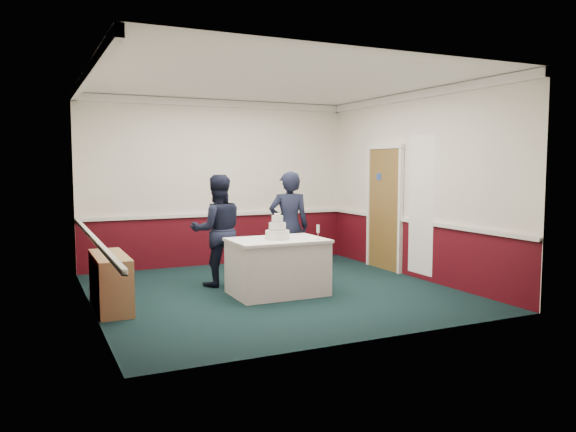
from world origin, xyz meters
name	(u,v)px	position (x,y,z in m)	size (l,w,h in m)	color
ground	(274,291)	(0.00, 0.00, 0.00)	(5.00, 5.00, 0.00)	black
room_shell	(262,156)	(0.08, 0.61, 1.97)	(5.00, 5.00, 3.00)	white
sideboard	(111,282)	(-2.28, -0.03, 0.35)	(0.41, 1.20, 0.70)	tan
cake_table	(277,266)	(-0.02, -0.18, 0.40)	(1.32, 0.92, 0.79)	white
wedding_cake	(277,231)	(-0.02, -0.18, 0.90)	(0.35, 0.35, 0.36)	white
cake_knife	(281,241)	(-0.05, -0.38, 0.79)	(0.01, 0.22, 0.01)	silver
champagne_flute	(318,230)	(0.48, -0.46, 0.93)	(0.05, 0.05, 0.21)	silver
person_man	(217,230)	(-0.61, 0.73, 0.84)	(0.82, 0.64, 1.68)	black
person_woman	(289,227)	(0.51, 0.57, 0.86)	(0.63, 0.41, 1.73)	black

